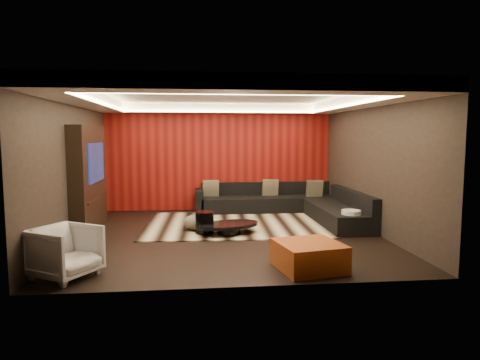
{
  "coord_description": "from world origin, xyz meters",
  "views": [
    {
      "loc": [
        -0.68,
        -8.46,
        2.01
      ],
      "look_at": [
        0.3,
        0.6,
        1.05
      ],
      "focal_mm": 32.0,
      "sensor_mm": 36.0,
      "label": 1
    }
  ],
  "objects": [
    {
      "name": "soffit_right",
      "position": [
        2.7,
        0.0,
        2.69
      ],
      "size": [
        0.6,
        4.8,
        0.22
      ],
      "primitive_type": "cube",
      "color": "silver",
      "rests_on": "ground"
    },
    {
      "name": "wall_right",
      "position": [
        3.01,
        0.0,
        1.4
      ],
      "size": [
        0.02,
        6.0,
        2.8
      ],
      "primitive_type": "cube",
      "color": "black",
      "rests_on": "ground"
    },
    {
      "name": "wall_back",
      "position": [
        0.0,
        3.01,
        1.4
      ],
      "size": [
        6.0,
        0.02,
        2.8
      ],
      "primitive_type": "cube",
      "color": "black",
      "rests_on": "ground"
    },
    {
      "name": "soffit_back",
      "position": [
        0.0,
        2.7,
        2.69
      ],
      "size": [
        6.0,
        0.6,
        0.22
      ],
      "primitive_type": "cube",
      "color": "silver",
      "rests_on": "ground"
    },
    {
      "name": "tv_surround",
      "position": [
        -2.85,
        0.6,
        1.1
      ],
      "size": [
        0.3,
        2.0,
        2.2
      ],
      "primitive_type": "cube",
      "color": "black",
      "rests_on": "ground"
    },
    {
      "name": "ceiling",
      "position": [
        0.0,
        0.0,
        2.81
      ],
      "size": [
        6.0,
        6.0,
        0.02
      ],
      "primitive_type": "cube",
      "color": "silver",
      "rests_on": "ground"
    },
    {
      "name": "cove_back",
      "position": [
        0.0,
        2.36,
        2.6
      ],
      "size": [
        4.8,
        0.08,
        0.04
      ],
      "primitive_type": "cube",
      "color": "#FFD899",
      "rests_on": "ground"
    },
    {
      "name": "soffit_left",
      "position": [
        -2.7,
        0.0,
        2.69
      ],
      "size": [
        0.6,
        4.8,
        0.22
      ],
      "primitive_type": "cube",
      "color": "silver",
      "rests_on": "ground"
    },
    {
      "name": "cove_right",
      "position": [
        2.36,
        0.0,
        2.6
      ],
      "size": [
        0.08,
        4.8,
        0.04
      ],
      "primitive_type": "cube",
      "color": "#FFD899",
      "rests_on": "ground"
    },
    {
      "name": "tv_screen",
      "position": [
        -2.69,
        0.6,
        1.45
      ],
      "size": [
        0.04,
        1.3,
        0.8
      ],
      "primitive_type": "cube",
      "color": "black",
      "rests_on": "ground"
    },
    {
      "name": "sectional_sofa",
      "position": [
        1.73,
        1.86,
        0.26
      ],
      "size": [
        3.65,
        3.5,
        0.75
      ],
      "color": "black",
      "rests_on": "floor"
    },
    {
      "name": "cove_left",
      "position": [
        -2.36,
        0.0,
        2.6
      ],
      "size": [
        0.08,
        4.8,
        0.04
      ],
      "primitive_type": "cube",
      "color": "#FFD899",
      "rests_on": "ground"
    },
    {
      "name": "soffit_front",
      "position": [
        0.0,
        -2.7,
        2.69
      ],
      "size": [
        6.0,
        0.6,
        0.22
      ],
      "primitive_type": "cube",
      "color": "silver",
      "rests_on": "ground"
    },
    {
      "name": "armchair",
      "position": [
        -2.5,
        -2.35,
        0.37
      ],
      "size": [
        1.1,
        1.1,
        0.74
      ],
      "primitive_type": "imported",
      "rotation": [
        0.0,
        0.0,
        1.01
      ],
      "color": "silver",
      "rests_on": "floor"
    },
    {
      "name": "wall_left",
      "position": [
        -3.01,
        0.0,
        1.4
      ],
      "size": [
        0.02,
        6.0,
        2.8
      ],
      "primitive_type": "cube",
      "color": "black",
      "rests_on": "ground"
    },
    {
      "name": "red_feature_wall",
      "position": [
        0.0,
        2.97,
        1.4
      ],
      "size": [
        5.98,
        0.05,
        2.78
      ],
      "primitive_type": "cube",
      "color": "#6B0C0A",
      "rests_on": "ground"
    },
    {
      "name": "coffee_table",
      "position": [
        0.01,
        0.02,
        0.13
      ],
      "size": [
        1.63,
        1.63,
        0.21
      ],
      "primitive_type": "cylinder",
      "rotation": [
        0.0,
        0.0,
        0.36
      ],
      "color": "black",
      "rests_on": "rug"
    },
    {
      "name": "white_side_table",
      "position": [
        2.5,
        -0.16,
        0.24
      ],
      "size": [
        0.41,
        0.41,
        0.49
      ],
      "primitive_type": "cylinder",
      "rotation": [
        0.0,
        0.0,
        -0.04
      ],
      "color": "silver",
      "rests_on": "floor"
    },
    {
      "name": "orange_ottoman",
      "position": [
        1.03,
        -2.34,
        0.2
      ],
      "size": [
        1.07,
        1.07,
        0.41
      ],
      "primitive_type": "cube",
      "rotation": [
        0.0,
        0.0,
        0.19
      ],
      "color": "#9E3B14",
      "rests_on": "floor"
    },
    {
      "name": "rug",
      "position": [
        0.23,
        0.98,
        0.01
      ],
      "size": [
        4.12,
        3.16,
        0.02
      ],
      "primitive_type": "cube",
      "rotation": [
        0.0,
        0.0,
        -0.04
      ],
      "color": "#C7BC92",
      "rests_on": "floor"
    },
    {
      "name": "cove_front",
      "position": [
        0.0,
        -2.36,
        2.6
      ],
      "size": [
        4.8,
        0.08,
        0.04
      ],
      "primitive_type": "cube",
      "color": "#FFD899",
      "rests_on": "ground"
    },
    {
      "name": "throw_pillows",
      "position": [
        1.18,
        2.58,
        0.62
      ],
      "size": [
        3.11,
        0.56,
        0.44
      ],
      "color": "#BAB188",
      "rests_on": "sectional_sofa"
    },
    {
      "name": "drum_stool",
      "position": [
        -0.48,
        0.11,
        0.24
      ],
      "size": [
        0.45,
        0.45,
        0.44
      ],
      "primitive_type": "cylinder",
      "rotation": [
        0.0,
        0.0,
        -0.21
      ],
      "color": "black",
      "rests_on": "rug"
    },
    {
      "name": "tv_shelf",
      "position": [
        -2.69,
        0.6,
        0.7
      ],
      "size": [
        0.04,
        1.6,
        0.04
      ],
      "primitive_type": "cube",
      "color": "black",
      "rests_on": "ground"
    },
    {
      "name": "floor",
      "position": [
        0.0,
        0.0,
        -0.01
      ],
      "size": [
        6.0,
        6.0,
        0.02
      ],
      "primitive_type": "cube",
      "color": "black",
      "rests_on": "ground"
    },
    {
      "name": "striped_pouf",
      "position": [
        -0.63,
        0.47,
        0.18
      ],
      "size": [
        0.69,
        0.69,
        0.32
      ],
      "primitive_type": "ellipsoid",
      "rotation": [
        0.0,
        0.0,
        -0.21
      ],
      "color": "#C0B695",
      "rests_on": "rug"
    }
  ]
}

